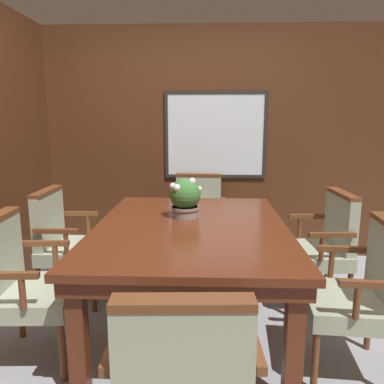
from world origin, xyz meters
TOP-DOWN VIEW (x-y plane):
  - ground_plane at (0.00, 0.00)m, footprint 14.00×14.00m
  - wall_back at (0.00, 1.77)m, footprint 7.20×0.08m
  - dining_table at (0.07, 0.22)m, footprint 1.31×1.77m
  - chair_right_far at (1.11, 0.63)m, footprint 0.52×0.59m
  - chair_left_near at (-0.95, -0.17)m, footprint 0.52×0.58m
  - chair_left_far at (-0.99, 0.64)m, footprint 0.50×0.57m
  - chair_right_near at (1.09, -0.21)m, footprint 0.53×0.59m
  - chair_head_far at (0.08, 1.47)m, footprint 0.59×0.53m
  - potted_plant at (0.02, 0.42)m, footprint 0.24×0.23m

SIDE VIEW (x-z plane):
  - ground_plane at x=0.00m, z-range 0.00..0.00m
  - chair_right_far at x=1.11m, z-range 0.05..0.99m
  - chair_left_near at x=-0.95m, z-range 0.05..0.99m
  - chair_left_far at x=-0.99m, z-range 0.05..0.99m
  - chair_right_near at x=1.09m, z-range 0.05..0.99m
  - chair_head_far at x=0.08m, z-range 0.05..0.99m
  - dining_table at x=0.07m, z-range 0.30..1.08m
  - potted_plant at x=0.02m, z-range 0.78..1.08m
  - wall_back at x=0.00m, z-range 0.00..2.45m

